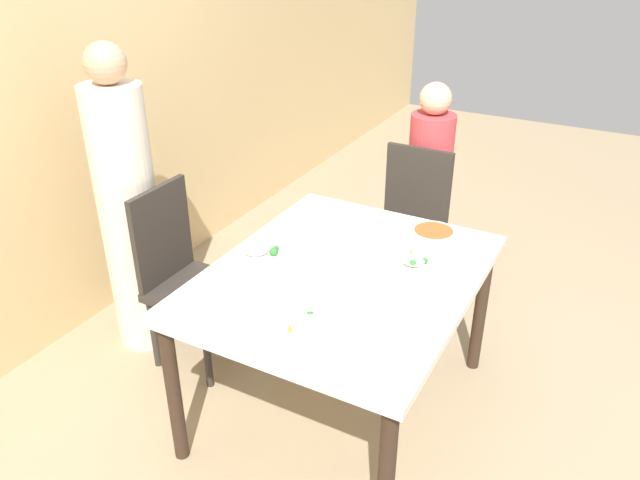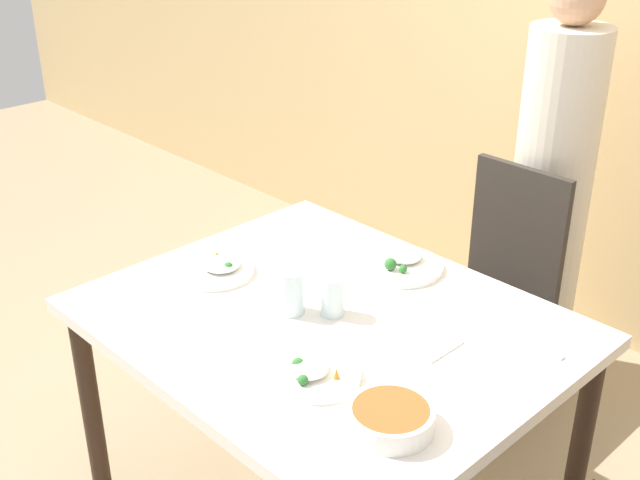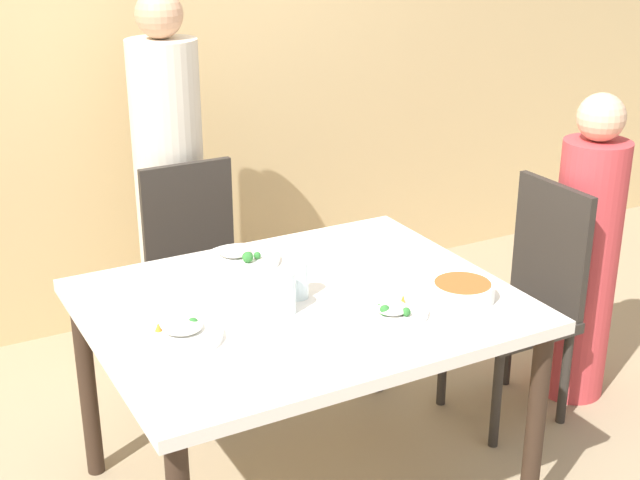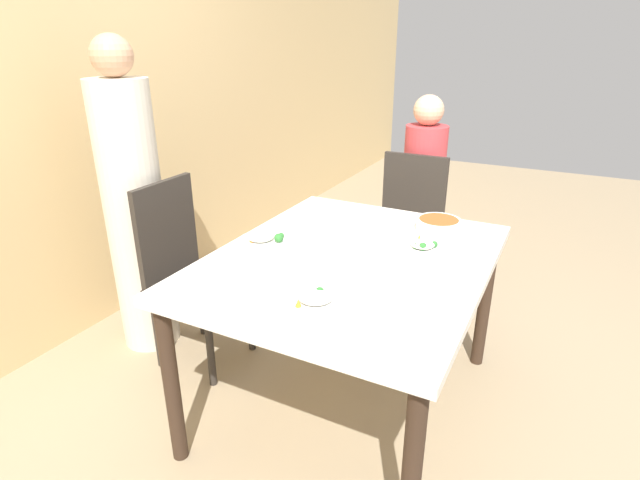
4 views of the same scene
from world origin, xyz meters
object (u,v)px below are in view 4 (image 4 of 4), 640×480
at_px(person_adult, 135,213).
at_px(chair_child_spot, 406,231).
at_px(chair_adult_spot, 188,270).
at_px(bowl_curry, 438,225).
at_px(person_child, 421,202).
at_px(glass_water_tall, 355,252).
at_px(plate_rice_adult, 317,303).

bearing_deg(person_adult, chair_child_spot, -47.78).
bearing_deg(chair_adult_spot, bowl_curry, -67.72).
bearing_deg(person_child, chair_child_spot, -180.00).
xyz_separation_m(chair_adult_spot, chair_child_spot, (1.00, -0.79, 0.00)).
relative_size(person_adult, bowl_curry, 7.81).
bearing_deg(person_adult, chair_adult_spot, -90.00).
relative_size(person_child, bowl_curry, 6.17).
distance_m(person_adult, bowl_curry, 1.48).
bearing_deg(chair_child_spot, chair_adult_spot, -128.32).
xyz_separation_m(person_child, bowl_curry, (-0.84, -0.31, 0.18)).
relative_size(person_adult, person_child, 1.27).
bearing_deg(chair_child_spot, person_child, 90.00).
height_order(person_adult, glass_water_tall, person_adult).
bearing_deg(glass_water_tall, chair_child_spot, 7.03).
distance_m(plate_rice_adult, glass_water_tall, 0.34).
height_order(person_child, plate_rice_adult, person_child).
distance_m(chair_adult_spot, glass_water_tall, 0.98).
relative_size(chair_child_spot, plate_rice_adult, 3.78).
distance_m(chair_child_spot, glass_water_tall, 1.13).
xyz_separation_m(plate_rice_adult, glass_water_tall, (0.33, 0.01, 0.05)).
xyz_separation_m(person_adult, plate_rice_adult, (-0.41, -1.24, 0.01)).
relative_size(plate_rice_adult, glass_water_tall, 1.82).
height_order(chair_child_spot, plate_rice_adult, chair_child_spot).
distance_m(person_adult, plate_rice_adult, 1.31).
relative_size(person_child, plate_rice_adult, 5.08).
bearing_deg(glass_water_tall, person_adult, 86.23).
xyz_separation_m(chair_child_spot, bowl_curry, (-0.55, -0.31, 0.28)).
bearing_deg(chair_child_spot, person_adult, -137.78).
distance_m(chair_child_spot, plate_rice_adult, 1.44).
distance_m(person_child, glass_water_tall, 1.40).
relative_size(chair_child_spot, glass_water_tall, 6.88).
height_order(bowl_curry, glass_water_tall, glass_water_tall).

